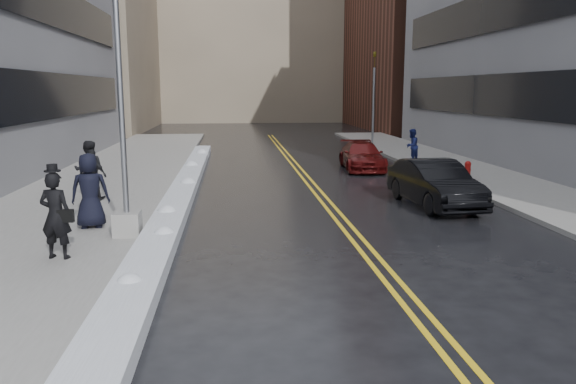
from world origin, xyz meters
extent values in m
plane|color=black|center=(0.00, 0.00, 0.00)|extent=(160.00, 160.00, 0.00)
cube|color=gray|center=(-5.75, 10.00, 0.07)|extent=(5.50, 50.00, 0.15)
cube|color=gray|center=(10.00, 10.00, 0.07)|extent=(4.00, 50.00, 0.15)
cube|color=gold|center=(2.35, 10.00, 0.00)|extent=(0.12, 50.00, 0.01)
cube|color=gold|center=(2.65, 10.00, 0.00)|extent=(0.12, 50.00, 0.01)
cube|color=silver|center=(-2.45, 8.00, 0.17)|extent=(0.90, 30.00, 0.34)
cube|color=gray|center=(-15.50, 44.00, 9.00)|extent=(14.00, 22.00, 18.00)
cube|color=gray|center=(2.00, 60.00, 11.00)|extent=(36.00, 16.00, 22.00)
cube|color=gray|center=(-3.30, 2.00, 0.45)|extent=(0.65, 0.65, 0.60)
cylinder|color=gray|center=(-3.30, 2.00, 4.25)|extent=(0.14, 0.14, 7.00)
cylinder|color=maroon|center=(9.00, 10.00, 0.45)|extent=(0.24, 0.24, 0.60)
sphere|color=maroon|center=(9.00, 10.00, 0.75)|extent=(0.26, 0.26, 0.26)
cylinder|color=maroon|center=(9.00, 10.00, 0.50)|extent=(0.25, 0.10, 0.10)
cylinder|color=gray|center=(8.50, 24.00, 2.65)|extent=(0.14, 0.14, 5.00)
imported|color=#594C0C|center=(8.50, 24.00, 5.65)|extent=(0.16, 0.20, 1.00)
imported|color=black|center=(-4.45, 0.16, 1.10)|extent=(0.78, 0.60, 1.91)
imported|color=black|center=(-5.38, 6.93, 1.13)|extent=(1.00, 0.80, 1.97)
imported|color=black|center=(-4.40, 2.93, 1.15)|extent=(1.06, 0.77, 2.00)
imported|color=black|center=(-5.20, 6.64, 1.00)|extent=(1.08, 0.78, 1.70)
imported|color=navy|center=(8.30, 15.25, 0.99)|extent=(1.03, 1.02, 1.68)
imported|color=black|center=(5.90, 5.40, 0.75)|extent=(1.99, 4.70, 1.51)
imported|color=#460B0B|center=(5.50, 14.06, 0.65)|extent=(2.10, 4.57, 1.29)
camera|label=1|loc=(-0.62, -12.06, 3.78)|focal=35.00mm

